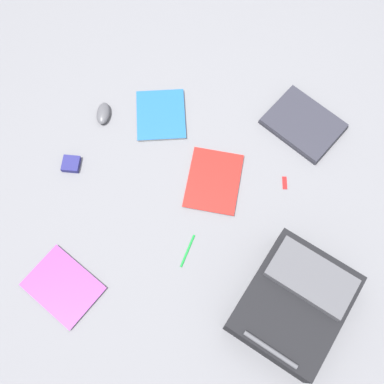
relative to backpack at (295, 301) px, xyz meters
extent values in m
plane|color=slate|center=(0.42, -0.34, -0.07)|extent=(4.08, 4.08, 0.00)
cube|color=black|center=(0.00, 0.01, -0.01)|extent=(0.46, 0.50, 0.13)
cube|color=#4C4C51|center=(-0.03, -0.08, 0.08)|extent=(0.33, 0.25, 0.04)
cylinder|color=#4C4C51|center=(0.07, 0.19, 0.07)|extent=(0.20, 0.08, 0.02)
cube|color=#24242C|center=(0.08, -0.77, -0.06)|extent=(0.38, 0.35, 0.02)
cube|color=#2D2D38|center=(0.08, -0.77, -0.05)|extent=(0.38, 0.35, 0.01)
cube|color=silver|center=(0.69, -0.66, -0.07)|extent=(0.26, 0.29, 0.01)
cube|color=#1E5999|center=(0.69, -0.66, -0.06)|extent=(0.27, 0.30, 0.00)
cube|color=silver|center=(0.85, 0.14, -0.07)|extent=(0.32, 0.29, 0.01)
cube|color=purple|center=(0.85, 0.14, -0.06)|extent=(0.33, 0.29, 0.00)
cube|color=silver|center=(0.39, -0.41, -0.07)|extent=(0.22, 0.27, 0.01)
cube|color=red|center=(0.39, -0.41, -0.06)|extent=(0.23, 0.28, 0.00)
ellipsoid|color=#4C4C51|center=(0.93, -0.60, -0.06)|extent=(0.07, 0.12, 0.04)
cylinder|color=#198C33|center=(0.43, -0.10, -0.07)|extent=(0.03, 0.14, 0.01)
cube|color=navy|center=(0.99, -0.35, -0.06)|extent=(0.08, 0.08, 0.02)
cube|color=#B21919|center=(0.11, -0.48, -0.07)|extent=(0.03, 0.06, 0.01)
camera|label=1|loc=(0.31, 0.31, 1.70)|focal=43.35mm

